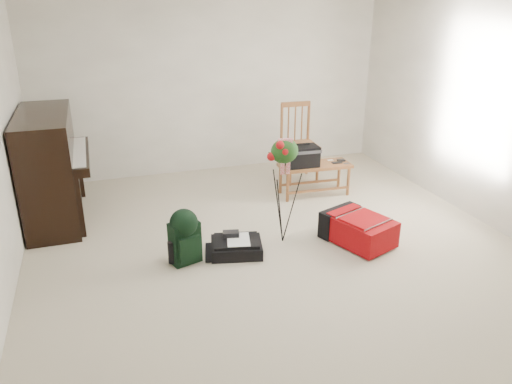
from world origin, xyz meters
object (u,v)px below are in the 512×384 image
object	(u,v)px
bench	(306,159)
dining_chair	(298,143)
black_duffel	(236,246)
red_suitcase	(356,227)
green_backpack	(184,234)
flower_stand	(284,192)
piano	(51,170)

from	to	relation	value
bench	dining_chair	bearing A→B (deg)	79.39
bench	dining_chair	xyz separation A→B (m)	(0.15, 0.62, 0.02)
bench	dining_chair	size ratio (longest dim) A/B	0.88
dining_chair	black_duffel	xyz separation A→B (m)	(-1.44, -1.83, -0.45)
bench	red_suitcase	xyz separation A→B (m)	(0.00, -1.35, -0.34)
bench	green_backpack	xyz separation A→B (m)	(-1.81, -1.23, -0.19)
red_suitcase	flower_stand	world-z (taller)	flower_stand
flower_stand	piano	bearing A→B (deg)	162.11
red_suitcase	piano	bearing A→B (deg)	131.43
dining_chair	green_backpack	world-z (taller)	dining_chair
piano	red_suitcase	bearing A→B (deg)	-28.13
red_suitcase	green_backpack	size ratio (longest dim) A/B	1.51
piano	flower_stand	distance (m)	2.69
black_duffel	red_suitcase	bearing A→B (deg)	7.02
piano	green_backpack	bearing A→B (deg)	-50.77
green_backpack	flower_stand	size ratio (longest dim) A/B	0.48
green_backpack	black_duffel	bearing A→B (deg)	-15.03
red_suitcase	green_backpack	world-z (taller)	green_backpack
piano	bench	size ratio (longest dim) A/B	1.59
dining_chair	bench	bearing A→B (deg)	-101.25
bench	red_suitcase	world-z (taller)	bench
red_suitcase	black_duffel	world-z (taller)	red_suitcase
bench	flower_stand	world-z (taller)	flower_stand
red_suitcase	black_duffel	distance (m)	1.30
black_duffel	dining_chair	bearing A→B (deg)	64.93
red_suitcase	green_backpack	bearing A→B (deg)	155.90
piano	dining_chair	bearing A→B (deg)	6.09
black_duffel	bench	bearing A→B (deg)	56.28
black_duffel	flower_stand	world-z (taller)	flower_stand
dining_chair	flower_stand	xyz separation A→B (m)	(-0.89, -1.73, 0.05)
red_suitcase	black_duffel	size ratio (longest dim) A/B	1.44
piano	bench	bearing A→B (deg)	-5.32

